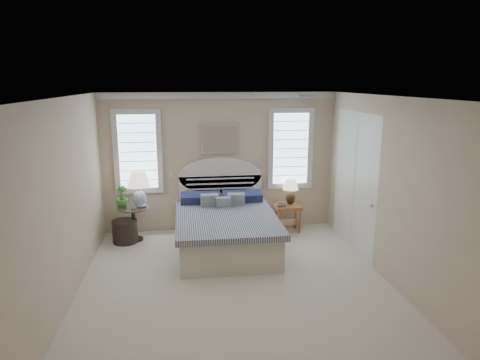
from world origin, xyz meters
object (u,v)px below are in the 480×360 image
object	(u,v)px
bed	(225,227)
lamp_left	(139,185)
floor_pot	(125,231)
lamp_right	(290,189)
side_table_left	(134,220)
nightstand_right	(288,212)

from	to	relation	value
bed	lamp_left	size ratio (longest dim) A/B	3.41
floor_pot	lamp_right	size ratio (longest dim) A/B	0.91
floor_pot	side_table_left	bearing A→B (deg)	29.65
bed	lamp_left	bearing A→B (deg)	157.30
bed	floor_pot	bearing A→B (deg)	164.42
nightstand_right	lamp_left	bearing A→B (deg)	-178.90
side_table_left	nightstand_right	xyz separation A→B (m)	(2.95, 0.10, -0.00)
bed	floor_pot	distance (m)	1.88
nightstand_right	lamp_right	xyz separation A→B (m)	(0.07, 0.11, 0.45)
bed	nightstand_right	distance (m)	1.47
side_table_left	lamp_left	xyz separation A→B (m)	(0.12, 0.05, 0.65)
lamp_left	lamp_right	world-z (taller)	lamp_left
bed	side_table_left	bearing A→B (deg)	160.26
side_table_left	lamp_left	bearing A→B (deg)	20.08
floor_pot	nightstand_right	bearing A→B (deg)	3.48
side_table_left	lamp_right	world-z (taller)	lamp_right
nightstand_right	lamp_right	world-z (taller)	lamp_right
floor_pot	lamp_right	xyz separation A→B (m)	(3.18, 0.30, 0.63)
lamp_right	side_table_left	bearing A→B (deg)	-175.94
side_table_left	nightstand_right	distance (m)	2.95
side_table_left	lamp_left	distance (m)	0.66
bed	lamp_left	xyz separation A→B (m)	(-1.53, 0.64, 0.65)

